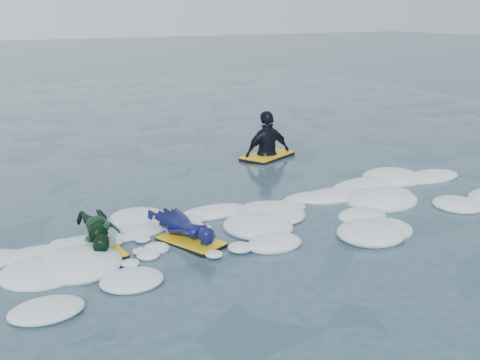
# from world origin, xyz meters

# --- Properties ---
(ground) EXTENTS (120.00, 120.00, 0.00)m
(ground) POSITION_xyz_m (0.00, 0.00, 0.00)
(ground) COLOR #1B3A42
(ground) RESTS_ON ground
(foam_band) EXTENTS (12.00, 3.10, 0.30)m
(foam_band) POSITION_xyz_m (0.00, 1.03, 0.00)
(foam_band) COLOR silver
(foam_band) RESTS_ON ground
(prone_woman_unit) EXTENTS (0.82, 1.52, 0.36)m
(prone_woman_unit) POSITION_xyz_m (-0.22, 0.98, 0.19)
(prone_woman_unit) COLOR black
(prone_woman_unit) RESTS_ON ground
(prone_child_unit) EXTENTS (0.77, 1.22, 0.44)m
(prone_child_unit) POSITION_xyz_m (-1.35, 1.26, 0.22)
(prone_child_unit) COLOR black
(prone_child_unit) RESTS_ON ground
(waiting_rider_unit) EXTENTS (1.44, 1.15, 1.90)m
(waiting_rider_unit) POSITION_xyz_m (3.37, 4.46, 0.10)
(waiting_rider_unit) COLOR black
(waiting_rider_unit) RESTS_ON ground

